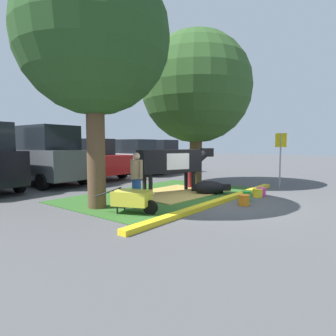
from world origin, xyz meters
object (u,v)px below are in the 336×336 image
Objects in this scene: bucket_pink at (261,192)px; sedan_silver at (133,157)px; wheelbarrow at (133,198)px; bucket_green at (247,196)px; person_handler at (190,167)px; shade_tree_left at (94,39)px; person_visitor_near at (137,177)px; cow_holstein at (172,161)px; sedan_red at (89,159)px; shade_tree_right at (196,88)px; bucket_yellow at (258,193)px; sedan_blue at (158,156)px; calf_lying at (210,188)px; parking_sign at (281,149)px; suv_dark_grey at (43,155)px; bucket_orange at (244,200)px.

bucket_pink is 0.07× the size of sedan_silver.
bucket_green is (3.22, -1.66, -0.22)m from wheelbarrow.
wheelbarrow is at bearing -164.46° from person_handler.
shade_tree_left reaches higher than person_visitor_near.
sedan_red is (0.87, 6.01, -0.16)m from cow_holstein.
bucket_yellow is (-1.20, -3.21, -3.97)m from shade_tree_right.
sedan_blue reaches higher than wheelbarrow.
shade_tree_right is 4.60m from calf_lying.
parking_sign is 8.83m from sedan_blue.
shade_tree_right is 3.44m from person_handler.
bucket_yellow is (1.13, -2.71, -0.99)m from cow_holstein.
wheelbarrow is 7.04m from suv_dark_grey.
bucket_yellow is at bearing -94.68° from person_handler.
wheelbarrow is 4.82× the size of bucket_pink.
cow_holstein reaches higher than person_handler.
bucket_green is at bearing 179.59° from bucket_pink.
person_visitor_near is 0.34× the size of sedan_blue.
parking_sign is at bearing -21.55° from shade_tree_left.
calf_lying reaches higher than bucket_pink.
parking_sign is 6.76× the size of bucket_green.
wheelbarrow is 11.50m from sedan_blue.
shade_tree_right reaches higher than cow_holstein.
wheelbarrow is 4.47m from bucket_yellow.
sedan_blue reaches higher than bucket_green.
suv_dark_grey reaches higher than bucket_yellow.
wheelbarrow is (-3.58, 0.17, 0.15)m from calf_lying.
person_visitor_near is at bearing 160.40° from parking_sign.
bucket_orange is (-1.72, -3.03, -0.67)m from person_handler.
person_handler is at bearing -129.76° from sedan_blue.
person_handler is at bearing -113.28° from sedan_silver.
bucket_orange is at bearing -176.27° from parking_sign.
sedan_silver is (2.92, -0.23, 0.00)m from sedan_red.
shade_tree_right is 4.09× the size of wheelbarrow.
wheelbarrow reaches higher than bucket_pink.
sedan_red is (3.12, 6.46, 0.18)m from person_visitor_near.
sedan_silver is at bearing -177.36° from sedan_blue.
bucket_yellow is (3.38, -2.26, -0.66)m from person_visitor_near.
parking_sign is at bearing -105.41° from sedan_blue.
person_visitor_near is at bearing 148.02° from bucket_pink.
parking_sign is 8.41m from sedan_silver.
parking_sign is 0.49× the size of sedan_silver.
bucket_green is at bearing -178.14° from parking_sign.
wheelbarrow is 0.35× the size of sedan_blue.
sedan_red is (-0.50, 5.85, 0.15)m from person_handler.
shade_tree_right is (5.51, 0.35, -0.39)m from shade_tree_left.
sedan_silver is at bearing -0.18° from suv_dark_grey.
cow_holstein is (-2.33, -0.50, -2.98)m from shade_tree_right.
calf_lying is (-1.77, -1.73, -3.88)m from shade_tree_right.
sedan_silver is at bearing -4.52° from sedan_red.
sedan_silver is 1.00× the size of sedan_blue.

